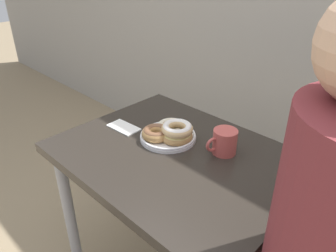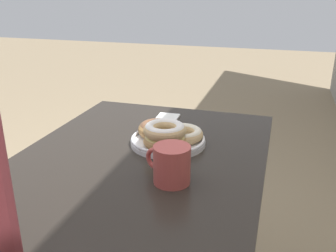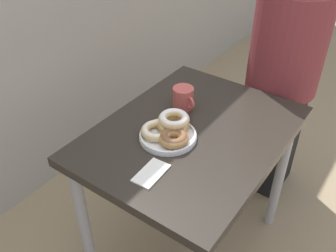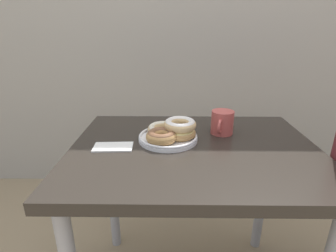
{
  "view_description": "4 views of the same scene",
  "coord_description": "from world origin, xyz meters",
  "px_view_note": "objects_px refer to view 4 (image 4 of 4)",
  "views": [
    {
      "loc": [
        0.71,
        -0.65,
        1.45
      ],
      "look_at": [
        -0.1,
        0.18,
        0.82
      ],
      "focal_mm": 35.0,
      "sensor_mm": 36.0,
      "label": 1
    },
    {
      "loc": [
        0.92,
        0.49,
        1.22
      ],
      "look_at": [
        -0.1,
        0.18,
        0.82
      ],
      "focal_mm": 40.0,
      "sensor_mm": 36.0,
      "label": 2
    },
    {
      "loc": [
        -1.06,
        -0.5,
        1.68
      ],
      "look_at": [
        -0.1,
        0.18,
        0.82
      ],
      "focal_mm": 40.0,
      "sensor_mm": 36.0,
      "label": 3
    },
    {
      "loc": [
        -0.09,
        -0.77,
        1.17
      ],
      "look_at": [
        -0.1,
        0.18,
        0.82
      ],
      "focal_mm": 28.0,
      "sensor_mm": 36.0,
      "label": 4
    }
  ],
  "objects_px": {
    "donut_plate": "(170,132)",
    "napkin": "(113,147)",
    "coffee_mug": "(222,122)",
    "dining_table": "(193,170)"
  },
  "relations": [
    {
      "from": "donut_plate",
      "to": "napkin",
      "type": "distance_m",
      "value": 0.22
    },
    {
      "from": "donut_plate",
      "to": "coffee_mug",
      "type": "height_order",
      "value": "coffee_mug"
    },
    {
      "from": "donut_plate",
      "to": "coffee_mug",
      "type": "xyz_separation_m",
      "value": [
        0.21,
        0.08,
        0.01
      ]
    },
    {
      "from": "dining_table",
      "to": "napkin",
      "type": "relative_size",
      "value": 6.28
    },
    {
      "from": "coffee_mug",
      "to": "donut_plate",
      "type": "bearing_deg",
      "value": -160.59
    },
    {
      "from": "dining_table",
      "to": "coffee_mug",
      "type": "distance_m",
      "value": 0.23
    },
    {
      "from": "dining_table",
      "to": "donut_plate",
      "type": "xyz_separation_m",
      "value": [
        -0.09,
        0.05,
        0.14
      ]
    },
    {
      "from": "donut_plate",
      "to": "coffee_mug",
      "type": "distance_m",
      "value": 0.23
    },
    {
      "from": "dining_table",
      "to": "donut_plate",
      "type": "height_order",
      "value": "donut_plate"
    },
    {
      "from": "napkin",
      "to": "dining_table",
      "type": "bearing_deg",
      "value": 3.63
    }
  ]
}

